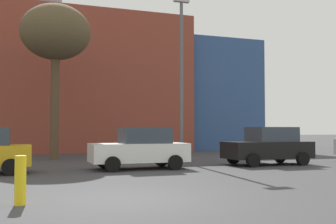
{
  "coord_description": "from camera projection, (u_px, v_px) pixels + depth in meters",
  "views": [
    {
      "loc": [
        -2.34,
        -9.36,
        1.61
      ],
      "look_at": [
        4.39,
        9.47,
        2.47
      ],
      "focal_mm": 44.15,
      "sensor_mm": 36.0,
      "label": 1
    }
  ],
  "objects": [
    {
      "name": "bollard_yellow_0",
      "position": [
        20.0,
        180.0,
        8.82
      ],
      "size": [
        0.24,
        0.24,
        1.06
      ],
      "primitive_type": "cylinder",
      "color": "yellow",
      "rests_on": "ground_plane"
    },
    {
      "name": "parked_car_3",
      "position": [
        268.0,
        146.0,
        18.99
      ],
      "size": [
        4.0,
        1.96,
        1.73
      ],
      "rotation": [
        0.0,
        0.0,
        3.14
      ],
      "color": "black",
      "rests_on": "ground_plane"
    },
    {
      "name": "building_backdrop",
      "position": [
        35.0,
        87.0,
        32.22
      ],
      "size": [
        35.21,
        11.16,
        12.15
      ],
      "color": "brown",
      "rests_on": "ground_plane"
    },
    {
      "name": "street_lamp",
      "position": [
        181.0,
        69.0,
        20.51
      ],
      "size": [
        0.8,
        0.24,
        8.2
      ],
      "color": "#59595E",
      "rests_on": "ground_plane"
    },
    {
      "name": "ground_plane",
      "position": [
        127.0,
        199.0,
        9.52
      ],
      "size": [
        200.0,
        200.0,
        0.0
      ],
      "primitive_type": "plane",
      "color": "#38383A"
    },
    {
      "name": "bare_tree_0",
      "position": [
        56.0,
        34.0,
        22.6
      ],
      "size": [
        3.8,
        3.8,
        8.48
      ],
      "color": "brown",
      "rests_on": "ground_plane"
    },
    {
      "name": "parked_car_2",
      "position": [
        140.0,
        148.0,
        16.93
      ],
      "size": [
        3.95,
        1.94,
        1.71
      ],
      "rotation": [
        0.0,
        0.0,
        3.14
      ],
      "color": "white",
      "rests_on": "ground_plane"
    }
  ]
}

